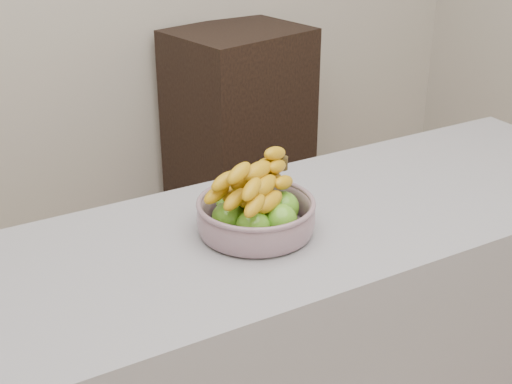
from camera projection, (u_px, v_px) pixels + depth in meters
counter at (275, 379)px, 1.84m from camera, size 2.00×0.60×0.90m
cabinet at (239, 140)px, 3.24m from camera, size 0.64×0.55×1.00m
fruit_bowl at (256, 211)px, 1.60m from camera, size 0.27×0.27×0.17m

